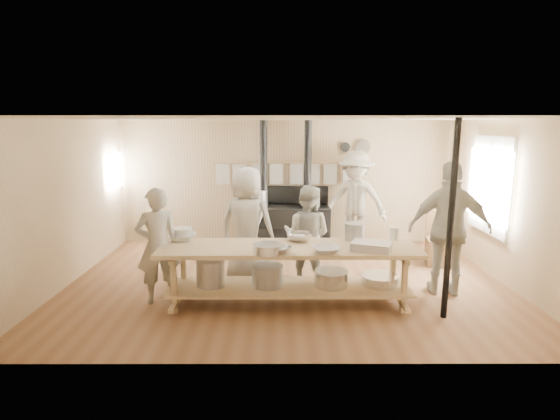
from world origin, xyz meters
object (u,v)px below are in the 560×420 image
at_px(cook_far_left, 158,246).
at_px(cook_right, 450,229).
at_px(cook_by_window, 355,200).
at_px(cook_center, 247,225).
at_px(chair, 439,249).
at_px(cook_left, 307,235).
at_px(stove, 285,222).
at_px(prep_table, 288,269).
at_px(roasting_pan, 371,246).

xyz_separation_m(cook_far_left, cook_right, (4.24, 0.29, 0.17)).
bearing_deg(cook_right, cook_by_window, -58.17).
xyz_separation_m(cook_far_left, cook_center, (1.21, 0.86, 0.10)).
distance_m(cook_by_window, chair, 1.89).
relative_size(cook_left, chair, 1.64).
bearing_deg(cook_left, chair, -138.26).
bearing_deg(cook_far_left, cook_center, -167.77).
bearing_deg(stove, cook_left, -82.07).
xyz_separation_m(stove, chair, (2.78, -1.26, -0.23)).
xyz_separation_m(prep_table, cook_right, (2.39, 0.39, 0.48)).
distance_m(cook_center, chair, 3.57).
relative_size(cook_center, cook_by_window, 0.93).
xyz_separation_m(cook_far_left, cook_left, (2.16, 0.70, -0.03)).
height_order(prep_table, cook_right, cook_right).
xyz_separation_m(stove, roasting_pan, (1.11, -3.23, 0.39)).
height_order(chair, roasting_pan, chair).
height_order(cook_center, cook_by_window, cook_by_window).
bearing_deg(cook_far_left, chair, 176.56).
height_order(stove, roasting_pan, stove).
height_order(cook_right, chair, cook_right).
bearing_deg(stove, cook_right, -47.73).
bearing_deg(cook_far_left, prep_table, 153.83).
distance_m(cook_left, cook_right, 2.13).
relative_size(cook_left, cook_center, 0.85).
bearing_deg(cook_center, cook_right, -172.67).
distance_m(stove, roasting_pan, 3.43).
bearing_deg(cook_by_window, stove, -162.53).
distance_m(prep_table, cook_by_window, 3.22).
xyz_separation_m(cook_right, chair, (0.39, 1.37, -0.71)).
xyz_separation_m(cook_center, cook_right, (3.03, -0.56, 0.07)).
bearing_deg(cook_left, cook_right, -170.55).
distance_m(cook_by_window, roasting_pan, 3.07).
xyz_separation_m(cook_by_window, roasting_pan, (-0.30, -3.06, -0.09)).
xyz_separation_m(cook_far_left, roasting_pan, (2.96, -0.31, 0.08)).
distance_m(cook_left, cook_center, 0.97).
bearing_deg(cook_center, prep_table, 141.66).
bearing_deg(chair, cook_left, -148.41).
relative_size(cook_far_left, cook_by_window, 0.83).
height_order(cook_far_left, cook_left, cook_far_left).
height_order(cook_far_left, roasting_pan, cook_far_left).
distance_m(stove, prep_table, 3.02).
xyz_separation_m(cook_left, cook_by_window, (1.11, 2.05, 0.20)).
distance_m(stove, cook_center, 2.20).
xyz_separation_m(cook_left, cook_right, (2.08, -0.41, 0.20)).
bearing_deg(roasting_pan, cook_center, 146.44).
xyz_separation_m(stove, prep_table, (-0.00, -3.02, -0.00)).
xyz_separation_m(stove, cook_by_window, (1.42, -0.17, 0.48)).
relative_size(chair, roasting_pan, 1.90).
height_order(cook_far_left, cook_center, cook_center).
xyz_separation_m(cook_far_left, cook_by_window, (3.26, 2.75, 0.17)).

